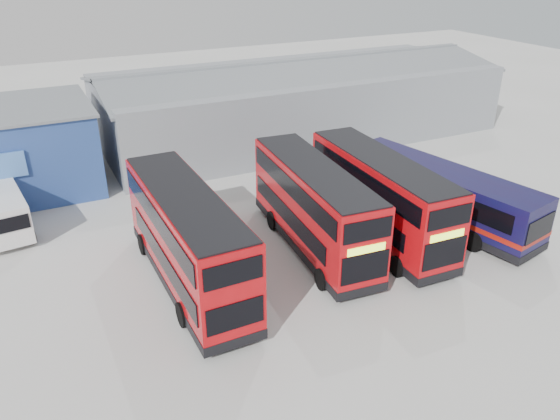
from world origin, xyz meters
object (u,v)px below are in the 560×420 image
at_px(double_decker_left, 188,241).
at_px(double_decker_centre, 314,209).
at_px(double_decker_right, 379,199).
at_px(maintenance_shed, 299,101).
at_px(panel_van, 1,211).
at_px(single_decker_blue, 439,195).

height_order(double_decker_left, double_decker_centre, double_decker_left).
bearing_deg(double_decker_right, double_decker_left, -177.51).
xyz_separation_m(maintenance_shed, panel_van, (-21.66, -8.06, -1.32)).
height_order(maintenance_shed, double_decker_centre, maintenance_shed).
distance_m(double_decker_left, double_decker_centre, 6.51).
relative_size(double_decker_right, single_decker_blue, 0.90).
bearing_deg(maintenance_shed, double_decker_centre, -115.73).
height_order(double_decker_centre, panel_van, double_decker_centre).
distance_m(maintenance_shed, double_decker_left, 22.27).
xyz_separation_m(maintenance_shed, double_decker_centre, (-7.93, -16.45, -0.46)).
bearing_deg(double_decker_left, panel_van, -51.53).
bearing_deg(single_decker_blue, double_decker_centre, -14.95).
bearing_deg(double_decker_centre, maintenance_shed, 68.97).
bearing_deg(single_decker_blue, double_decker_right, -10.48).
bearing_deg(double_decker_left, maintenance_shed, -130.97).
height_order(maintenance_shed, double_decker_right, maintenance_shed).
xyz_separation_m(double_decker_left, panel_van, (-7.24, 8.91, -0.93)).
distance_m(double_decker_centre, single_decker_blue, 7.54).
xyz_separation_m(double_decker_left, double_decker_right, (9.99, -0.01, -0.06)).
bearing_deg(maintenance_shed, double_decker_left, -130.36).
distance_m(maintenance_shed, panel_van, 23.14).
xyz_separation_m(maintenance_shed, double_decker_left, (-14.42, -16.97, -0.39)).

